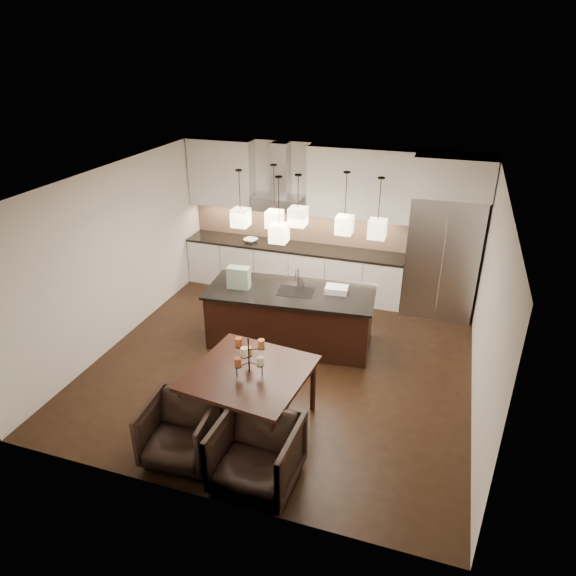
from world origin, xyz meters
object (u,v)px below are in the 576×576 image
(refrigerator, at_px, (442,256))
(armchair_left, at_px, (180,431))
(armchair_right, at_px, (257,454))
(dining_table, at_px, (250,398))
(island_body, at_px, (290,318))

(refrigerator, distance_m, armchair_left, 5.37)
(armchair_right, bearing_deg, dining_table, 118.31)
(armchair_left, bearing_deg, island_body, 77.12)
(dining_table, bearing_deg, armchair_left, -120.56)
(dining_table, bearing_deg, island_body, 100.08)
(island_body, bearing_deg, refrigerator, 34.69)
(refrigerator, bearing_deg, dining_table, -117.69)
(dining_table, relative_size, armchair_right, 1.53)
(refrigerator, distance_m, armchair_right, 5.06)
(island_body, distance_m, dining_table, 2.06)
(armchair_left, distance_m, armchair_right, 0.99)
(island_body, height_order, armchair_right, island_body)
(dining_table, xyz_separation_m, armchair_left, (-0.57, -0.76, -0.04))
(refrigerator, height_order, dining_table, refrigerator)
(refrigerator, bearing_deg, island_body, -139.97)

